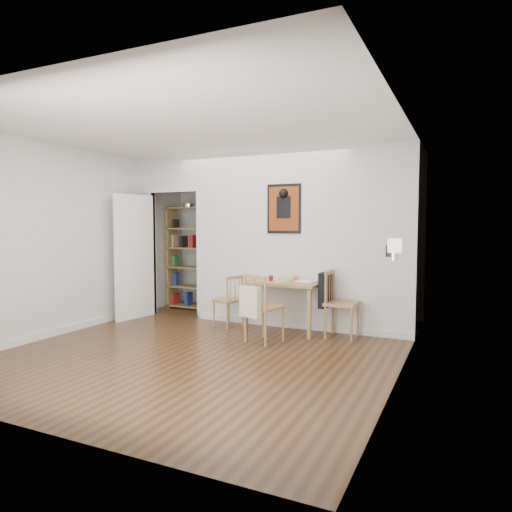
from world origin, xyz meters
The scene contains 15 objects.
ground centered at (0.00, 0.00, 0.00)m, with size 5.20×5.20×0.00m, color #4D3019.
room_shell centered at (0.10, 1.34, 1.30)m, with size 5.20×5.20×5.20m.
dining_table centered at (0.50, 1.10, 0.63)m, with size 1.05×0.67×0.72m.
chair_left centered at (-0.36, 1.01, 0.39)m, with size 0.50×0.50×0.78m.
chair_right centered at (1.32, 1.08, 0.47)m, with size 0.52×0.46×0.91m.
chair_front centered at (0.48, 0.43, 0.45)m, with size 0.56×0.60×0.89m.
bookshelf centered at (-1.73, 2.07, 0.92)m, with size 0.78×0.31×1.86m.
fireplace centered at (2.16, 0.25, 0.62)m, with size 0.45×1.25×1.16m.
red_glass centered at (0.33, 1.03, 0.76)m, with size 0.07×0.07×0.08m, color maroon.
orange_fruit centered at (0.64, 1.19, 0.76)m, with size 0.08×0.08×0.08m, color #F64F0C.
placemat centered at (0.33, 1.12, 0.72)m, with size 0.42×0.31×0.00m, color beige.
notebook centered at (0.80, 1.19, 0.72)m, with size 0.27×0.20×0.01m, color white.
mantel_lamp centered at (2.18, -0.12, 1.30)m, with size 0.14×0.14×0.22m.
ceramic_jar_a centered at (2.06, 0.37, 1.23)m, with size 0.11×0.11×0.13m, color black.
ceramic_jar_b centered at (2.06, 0.57, 1.21)m, with size 0.09×0.09×0.11m, color black.
Camera 1 is at (2.85, -4.88, 1.53)m, focal length 32.00 mm.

